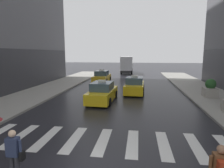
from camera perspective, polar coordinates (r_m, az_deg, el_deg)
crosswalk_markings at (r=9.18m, az=-2.72°, el=-16.39°), size 11.30×2.80×0.01m
taxi_lead at (r=16.02m, az=-2.84°, el=-2.61°), size 2.11×4.62×1.80m
taxi_second at (r=19.56m, az=6.63°, el=-0.54°), size 2.05×4.60×1.80m
taxi_third at (r=26.66m, az=-2.99°, el=2.03°), size 2.04×4.59×1.80m
box_truck at (r=38.43m, az=4.38°, el=5.82°), size 2.44×7.60×3.35m
pedestrian_with_handbag at (r=6.98m, az=-26.89°, el=-17.51°), size 0.61×0.24×1.65m
planter_mid_block at (r=19.08m, az=26.96°, el=-1.26°), size 1.10×1.10×1.60m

